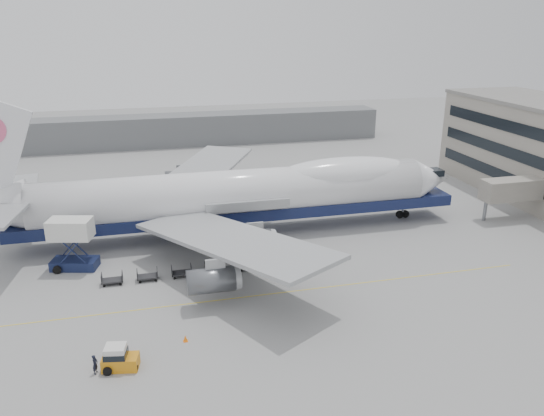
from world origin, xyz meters
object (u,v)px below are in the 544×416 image
object	(u,v)px
catering_truck	(72,241)
ground_worker	(95,364)
baggage_tug	(119,358)
airliner	(240,194)

from	to	relation	value
catering_truck	ground_worker	distance (m)	21.79
catering_truck	baggage_tug	bearing A→B (deg)	-61.08
ground_worker	airliner	bearing A→B (deg)	-11.34
catering_truck	ground_worker	xyz separation A→B (m)	(3.62, -21.33, -2.59)
catering_truck	ground_worker	size ratio (longest dim) A/B	3.55
catering_truck	airliner	bearing A→B (deg)	30.98
baggage_tug	ground_worker	size ratio (longest dim) A/B	1.85
baggage_tug	airliner	bearing A→B (deg)	71.32
ground_worker	baggage_tug	bearing A→B (deg)	-62.24
baggage_tug	catering_truck	bearing A→B (deg)	115.54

